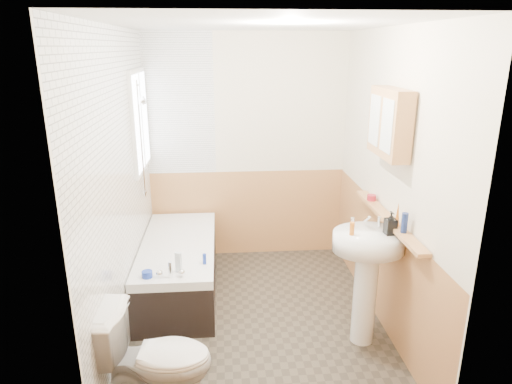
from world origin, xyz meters
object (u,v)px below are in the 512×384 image
Objects in this scene: medicine_cabinet at (389,123)px; sink at (367,265)px; toilet at (155,360)px; pine_shelf at (387,218)px; bathtub at (179,266)px.

sink is at bearing -125.29° from medicine_cabinet.
toilet is 0.54× the size of pine_shelf.
toilet is 1.31× the size of medicine_cabinet.
bathtub is 1.48× the size of sink.
pine_shelf is at bearing -23.27° from bathtub.
pine_shelf reaches higher than toilet.
pine_shelf is at bearing -60.29° from toilet.
medicine_cabinet is at bearing -58.08° from toilet.
bathtub is 1.87m from sink.
pine_shelf is 2.41× the size of medicine_cabinet.
sink is 1.13m from medicine_cabinet.
pine_shelf is at bearing -68.41° from medicine_cabinet.
bathtub is at bearing 148.48° from sink.
pine_shelf is (0.20, 0.17, 0.32)m from sink.
medicine_cabinet reaches higher than toilet.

